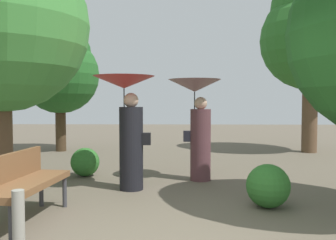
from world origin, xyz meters
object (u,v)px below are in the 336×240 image
person_left (128,115)px  tree_far_back (60,68)px  person_right (197,113)px  path_marker_post (18,220)px  tree_mid_right (311,30)px  park_bench (22,180)px

person_left → tree_far_back: (-2.61, 4.65, 1.19)m
person_right → tree_far_back: bearing=51.1°
person_right → path_marker_post: (-1.93, -3.25, -0.95)m
tree_mid_right → tree_far_back: 7.30m
person_left → tree_mid_right: size_ratio=0.36×
tree_mid_right → tree_far_back: tree_mid_right is taller
person_left → park_bench: person_left is taller
person_right → path_marker_post: bearing=156.2°
person_left → tree_far_back: size_ratio=0.50×
person_left → path_marker_post: bearing=170.4°
person_left → park_bench: size_ratio=1.22×
path_marker_post → person_left: bearing=73.5°
park_bench → tree_mid_right: size_ratio=0.30×
person_right → path_marker_post: person_right is taller
person_left → tree_far_back: tree_far_back is taller
person_left → person_right: (1.18, 0.74, 0.01)m
park_bench → tree_mid_right: (5.67, 6.25, 2.96)m
person_right → tree_mid_right: bearing=-34.9°
path_marker_post → tree_mid_right: bearing=52.9°
person_right → tree_mid_right: (3.43, 3.83, 2.23)m
person_right → tree_mid_right: 5.60m
person_left → tree_mid_right: (4.61, 4.58, 2.24)m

